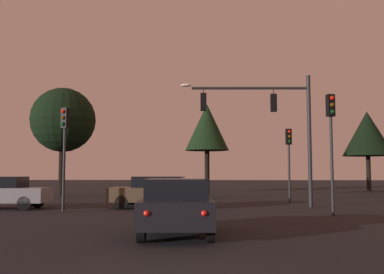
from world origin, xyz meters
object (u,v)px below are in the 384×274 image
traffic_light_median (289,150)px  car_nearside_lane (177,206)px  traffic_light_corner_left (331,130)px  traffic_signal_mast_arm (271,116)px  car_crossing_left (156,192)px  tree_center_horizon (207,128)px  tree_left_far (367,134)px  tree_behind_sign (63,120)px  car_crossing_right (0,192)px  traffic_light_corner_right (64,138)px

traffic_light_median → car_nearside_lane: bearing=-110.9°
traffic_light_corner_left → traffic_signal_mast_arm: bearing=113.1°
traffic_signal_mast_arm → car_nearside_lane: size_ratio=1.57×
car_nearside_lane → car_crossing_left: same height
car_nearside_lane → tree_center_horizon: (0.38, 18.69, 4.04)m
tree_left_far → tree_center_horizon: 17.43m
car_crossing_left → tree_left_far: bearing=49.9°
traffic_light_corner_left → traffic_light_median: bearing=93.9°
car_crossing_left → traffic_signal_mast_arm: bearing=11.0°
tree_behind_sign → tree_left_far: bearing=19.1°
traffic_signal_mast_arm → traffic_light_corner_left: size_ratio=1.36×
car_nearside_lane → tree_center_horizon: tree_center_horizon is taller
tree_left_far → traffic_light_corner_left: bearing=-111.4°
traffic_signal_mast_arm → tree_behind_sign: (-14.14, 9.78, 1.06)m
traffic_signal_mast_arm → tree_behind_sign: tree_behind_sign is taller
traffic_light_median → tree_center_horizon: tree_center_horizon is taller
traffic_light_corner_left → car_nearside_lane: 8.67m
car_nearside_lane → car_crossing_right: (-9.15, 8.40, 0.00)m
car_crossing_right → tree_behind_sign: (-1.17, 11.74, 4.80)m
tree_behind_sign → car_nearside_lane: bearing=-62.9°
traffic_light_median → car_nearside_lane: size_ratio=1.00×
car_crossing_right → car_nearside_lane: bearing=-42.5°
traffic_signal_mast_arm → car_crossing_right: 13.65m
traffic_light_median → tree_behind_sign: size_ratio=0.53×
traffic_light_corner_right → car_crossing_right: (-3.49, 1.28, -2.43)m
traffic_light_corner_left → traffic_light_median: size_ratio=1.15×
traffic_light_corner_left → traffic_light_corner_right: 11.40m
traffic_signal_mast_arm → tree_center_horizon: size_ratio=1.02×
car_crossing_left → traffic_light_median: bearing=31.4°
car_crossing_left → tree_center_horizon: (2.22, 9.43, 4.04)m
car_nearside_lane → traffic_light_corner_left: bearing=46.5°
car_nearside_lane → car_crossing_left: 9.44m
tree_behind_sign → traffic_light_median: bearing=-23.1°
car_crossing_left → tree_behind_sign: 14.61m
traffic_signal_mast_arm → car_crossing_right: bearing=-171.4°
tree_behind_sign → traffic_signal_mast_arm: bearing=-34.7°
traffic_signal_mast_arm → tree_left_far: (10.78, 18.40, 0.69)m
traffic_light_corner_right → tree_center_horizon: size_ratio=0.70×
car_crossing_left → car_crossing_right: (-7.32, -0.86, 0.00)m
car_crossing_left → car_crossing_right: size_ratio=0.98×
tree_center_horizon → traffic_signal_mast_arm: bearing=-67.6°
traffic_signal_mast_arm → tree_left_far: bearing=59.6°
car_nearside_lane → tree_left_far: (14.60, 28.76, 4.44)m
traffic_light_corner_right → tree_behind_sign: bearing=109.7°
traffic_signal_mast_arm → traffic_light_median: bearing=66.9°
car_crossing_right → traffic_light_median: bearing=19.7°
tree_behind_sign → tree_left_far: (24.92, 8.62, -0.36)m
traffic_light_median → tree_left_far: (9.42, 15.22, 2.24)m
traffic_light_corner_left → car_nearside_lane: (-5.69, -5.99, -2.62)m
traffic_signal_mast_arm → tree_behind_sign: bearing=145.3°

